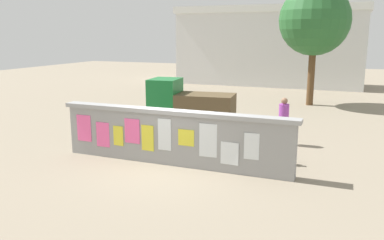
{
  "coord_description": "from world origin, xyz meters",
  "views": [
    {
      "loc": [
        4.66,
        -10.08,
        3.71
      ],
      "look_at": [
        -0.09,
        1.7,
        0.97
      ],
      "focal_mm": 37.26,
      "sensor_mm": 36.0,
      "label": 1
    }
  ],
  "objects_px": {
    "auto_rickshaw_truck": "(187,102)",
    "tree_roadside": "(315,21)",
    "person_walking": "(284,116)",
    "motorcycle": "(264,147)",
    "bicycle_near": "(240,132)",
    "bicycle_far": "(147,128)"
  },
  "relations": [
    {
      "from": "auto_rickshaw_truck",
      "to": "tree_roadside",
      "type": "height_order",
      "value": "tree_roadside"
    },
    {
      "from": "person_walking",
      "to": "tree_roadside",
      "type": "bearing_deg",
      "value": 89.79
    },
    {
      "from": "motorcycle",
      "to": "bicycle_near",
      "type": "relative_size",
      "value": 1.12
    },
    {
      "from": "bicycle_near",
      "to": "bicycle_far",
      "type": "relative_size",
      "value": 0.99
    },
    {
      "from": "motorcycle",
      "to": "bicycle_far",
      "type": "xyz_separation_m",
      "value": [
        -4.53,
        1.16,
        -0.1
      ]
    },
    {
      "from": "bicycle_near",
      "to": "tree_roadside",
      "type": "distance_m",
      "value": 9.76
    },
    {
      "from": "auto_rickshaw_truck",
      "to": "motorcycle",
      "type": "relative_size",
      "value": 1.97
    },
    {
      "from": "auto_rickshaw_truck",
      "to": "person_walking",
      "type": "xyz_separation_m",
      "value": [
        4.42,
        -2.02,
        0.09
      ]
    },
    {
      "from": "motorcycle",
      "to": "tree_roadside",
      "type": "xyz_separation_m",
      "value": [
        0.22,
        10.66,
        3.95
      ]
    },
    {
      "from": "person_walking",
      "to": "auto_rickshaw_truck",
      "type": "bearing_deg",
      "value": 155.42
    },
    {
      "from": "bicycle_near",
      "to": "tree_roadside",
      "type": "relative_size",
      "value": 0.27
    },
    {
      "from": "auto_rickshaw_truck",
      "to": "bicycle_near",
      "type": "height_order",
      "value": "auto_rickshaw_truck"
    },
    {
      "from": "person_walking",
      "to": "tree_roadside",
      "type": "distance_m",
      "value": 9.13
    },
    {
      "from": "motorcycle",
      "to": "bicycle_near",
      "type": "xyz_separation_m",
      "value": [
        -1.27,
        1.9,
        -0.1
      ]
    },
    {
      "from": "motorcycle",
      "to": "person_walking",
      "type": "bearing_deg",
      "value": 85.04
    },
    {
      "from": "bicycle_near",
      "to": "person_walking",
      "type": "distance_m",
      "value": 1.61
    },
    {
      "from": "tree_roadside",
      "to": "bicycle_near",
      "type": "bearing_deg",
      "value": -99.64
    },
    {
      "from": "bicycle_far",
      "to": "tree_roadside",
      "type": "relative_size",
      "value": 0.27
    },
    {
      "from": "auto_rickshaw_truck",
      "to": "person_walking",
      "type": "relative_size",
      "value": 2.31
    },
    {
      "from": "bicycle_far",
      "to": "auto_rickshaw_truck",
      "type": "bearing_deg",
      "value": 84.31
    },
    {
      "from": "auto_rickshaw_truck",
      "to": "motorcycle",
      "type": "distance_m",
      "value": 5.98
    },
    {
      "from": "bicycle_far",
      "to": "tree_roadside",
      "type": "bearing_deg",
      "value": 63.41
    }
  ]
}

